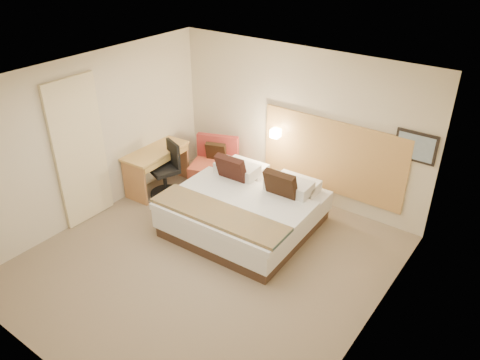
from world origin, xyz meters
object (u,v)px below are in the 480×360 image
Objects in this scene: desk_chair at (167,174)px; side_table at (239,180)px; bed at (245,209)px; lounge_chair at (215,165)px; desk at (157,158)px.

side_table is at bearing 36.83° from desk_chair.
bed is 1.66m from lounge_chair.
desk_chair reaches higher than side_table.
desk is (-2.05, 0.07, 0.28)m from bed.
desk_chair reaches higher than lounge_chair.
desk reaches higher than side_table.
side_table is at bearing -9.76° from lounge_chair.
desk is (-1.33, -0.73, 0.34)m from side_table.
bed is 1.07m from side_table.
bed reaches higher than desk_chair.
side_table is (0.67, -0.12, -0.07)m from lounge_chair.
desk_chair is at bearing -143.17° from side_table.
bed is 2.07m from desk.
desk_chair is at bearing -11.34° from desk.
lounge_chair reaches higher than side_table.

